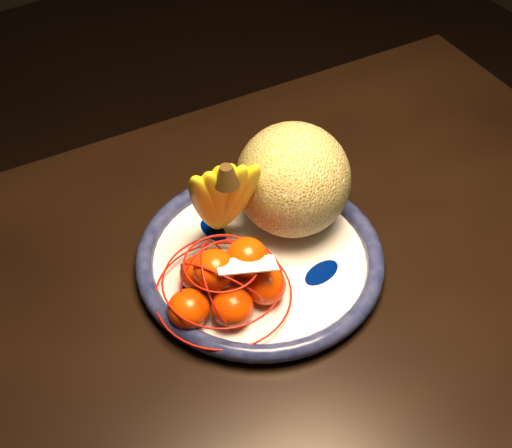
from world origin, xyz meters
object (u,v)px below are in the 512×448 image
cantaloupe (293,180)px  mandarin_bag (226,281)px  dining_table (198,378)px  fruit_bowl (260,258)px  banana_bunch (221,196)px

cantaloupe → mandarin_bag: (-0.14, -0.07, -0.04)m
dining_table → cantaloupe: size_ratio=9.52×
fruit_bowl → banana_bunch: 0.11m
cantaloupe → fruit_bowl: bearing=-153.6°
banana_bunch → mandarin_bag: bearing=-101.5°
dining_table → mandarin_bag: 0.14m
cantaloupe → banana_bunch: size_ratio=0.86×
mandarin_bag → fruit_bowl: bearing=25.8°
cantaloupe → banana_bunch: bearing=173.7°
dining_table → banana_bunch: 0.24m
cantaloupe → dining_table: bearing=-153.9°
banana_bunch → fruit_bowl: bearing=-44.1°
fruit_bowl → mandarin_bag: bearing=-154.2°
dining_table → mandarin_bag: (0.06, 0.03, 0.12)m
fruit_bowl → mandarin_bag: 0.08m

